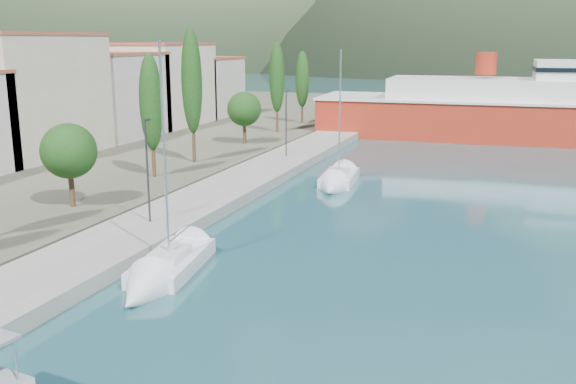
% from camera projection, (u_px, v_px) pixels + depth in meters
% --- Properties ---
extents(ground, '(1400.00, 1400.00, 0.00)m').
position_uv_depth(ground, '(465.00, 97.00, 131.38)').
color(ground, '#23535B').
extents(quay, '(5.00, 88.00, 0.80)m').
position_uv_depth(quay, '(230.00, 188.00, 48.34)').
color(quay, gray).
rests_on(quay, ground).
extents(town_buildings, '(9.20, 69.20, 11.30)m').
position_uv_depth(town_buildings, '(68.00, 98.00, 64.78)').
color(town_buildings, beige).
rests_on(town_buildings, land_strip).
extents(tree_row, '(3.57, 61.51, 11.65)m').
position_uv_depth(tree_row, '(180.00, 105.00, 53.92)').
color(tree_row, '#47301E').
rests_on(tree_row, land_strip).
extents(lamp_posts, '(0.15, 46.24, 6.06)m').
position_uv_depth(lamp_posts, '(151.00, 166.00, 37.61)').
color(lamp_posts, '#2D2D33').
rests_on(lamp_posts, quay).
extents(sailboat_near, '(3.82, 8.84, 12.29)m').
position_uv_depth(sailboat_near, '(156.00, 278.00, 30.23)').
color(sailboat_near, silver).
rests_on(sailboat_near, ground).
extents(sailboat_mid, '(3.33, 8.10, 11.59)m').
position_uv_depth(sailboat_mid, '(335.00, 183.00, 50.26)').
color(sailboat_mid, silver).
rests_on(sailboat_mid, ground).
extents(ferry, '(53.29, 13.80, 10.49)m').
position_uv_depth(ferry, '(551.00, 113.00, 73.14)').
color(ferry, '#A52917').
rests_on(ferry, ground).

